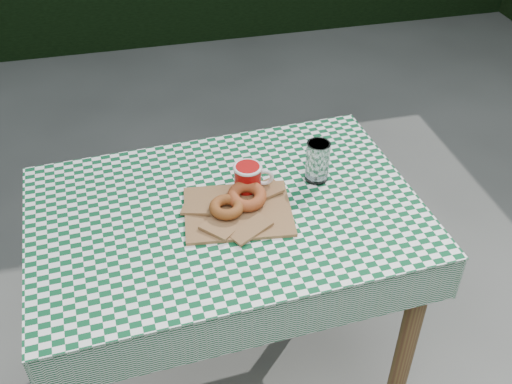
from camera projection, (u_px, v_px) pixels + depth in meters
table at (229, 298)px, 1.95m from camera, size 1.14×0.79×0.75m
tablecloth at (226, 210)px, 1.72m from camera, size 1.16×0.81×0.01m
paper_bag at (238, 210)px, 1.70m from camera, size 0.33×0.28×0.02m
bagel_front at (227, 207)px, 1.68m from camera, size 0.11×0.11×0.03m
bagel_back at (247, 196)px, 1.71m from camera, size 0.12×0.12×0.04m
coffee_mug at (248, 179)px, 1.76m from camera, size 0.18×0.18×0.09m
drinking_glass at (317, 161)px, 1.79m from camera, size 0.08×0.08×0.13m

